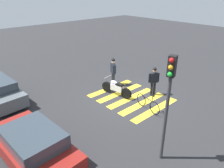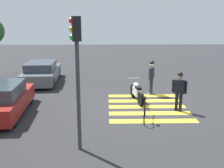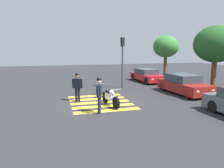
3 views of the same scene
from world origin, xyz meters
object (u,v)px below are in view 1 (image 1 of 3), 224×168
object	(u,v)px
officer_on_foot	(113,70)
traffic_light_pole	(168,94)
officer_by_motorcycle	(154,79)
leaning_bicycle	(148,103)
car_maroon_wagon	(33,145)
police_motorcycle	(116,88)

from	to	relation	value
officer_on_foot	traffic_light_pole	distance (m)	7.21
officer_on_foot	officer_by_motorcycle	distance (m)	2.82
officer_by_motorcycle	traffic_light_pole	xyz separation A→B (m)	(-3.51, 4.03, 1.72)
leaning_bicycle	traffic_light_pole	xyz separation A→B (m)	(-2.59, 2.41, 2.35)
car_maroon_wagon	traffic_light_pole	world-z (taller)	traffic_light_pole
traffic_light_pole	police_motorcycle	bearing A→B (deg)	-25.32
car_maroon_wagon	traffic_light_pole	xyz separation A→B (m)	(-3.18, -3.58, 2.09)
leaning_bicycle	officer_by_motorcycle	xyz separation A→B (m)	(0.91, -1.62, 0.63)
officer_by_motorcycle	car_maroon_wagon	size ratio (longest dim) A/B	0.41
officer_on_foot	police_motorcycle	bearing A→B (deg)	144.44
police_motorcycle	traffic_light_pole	xyz separation A→B (m)	(-4.95, 2.34, 2.28)
car_maroon_wagon	officer_by_motorcycle	bearing A→B (deg)	-87.55
leaning_bicycle	officer_by_motorcycle	distance (m)	1.96
police_motorcycle	officer_on_foot	size ratio (longest dim) A/B	1.16
police_motorcycle	officer_on_foot	bearing A→B (deg)	-35.56
leaning_bicycle	car_maroon_wagon	world-z (taller)	car_maroon_wagon
police_motorcycle	traffic_light_pole	world-z (taller)	traffic_light_pole
leaning_bicycle	officer_on_foot	size ratio (longest dim) A/B	0.95
leaning_bicycle	officer_by_motorcycle	size ratio (longest dim) A/B	0.99
leaning_bicycle	officer_by_motorcycle	world-z (taller)	officer_by_motorcycle
traffic_light_pole	car_maroon_wagon	bearing A→B (deg)	48.33
officer_on_foot	officer_by_motorcycle	world-z (taller)	officer_on_foot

